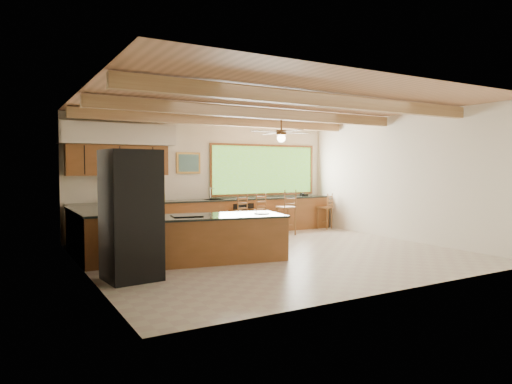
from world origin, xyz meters
TOP-DOWN VIEW (x-y plane):
  - ground at (0.00, 0.00)m, footprint 7.20×7.20m
  - room_shell at (-0.17, 0.65)m, footprint 7.27×6.54m
  - counter_run at (-0.82, 2.52)m, footprint 7.12×3.10m
  - island at (-1.23, -0.02)m, footprint 2.58×1.54m
  - refrigerator at (-3.05, -0.74)m, footprint 0.85×0.83m
  - bar_stool_a at (0.48, 2.39)m, footprint 0.44×0.44m
  - bar_stool_b at (1.64, 1.95)m, footprint 0.43×0.43m
  - bar_stool_c at (1.02, 2.39)m, footprint 0.43×0.43m
  - bar_stool_d at (3.24, 2.40)m, footprint 0.48×0.48m

SIDE VIEW (x-z plane):
  - ground at x=0.00m, z-range 0.00..0.00m
  - island at x=-1.23m, z-range -0.01..0.85m
  - counter_run at x=-0.82m, z-range -0.15..1.07m
  - bar_stool_d at x=3.24m, z-range 0.09..1.10m
  - bar_stool_a at x=0.48m, z-range 0.10..1.15m
  - bar_stool_c at x=1.02m, z-range 0.10..1.18m
  - bar_stool_b at x=1.64m, z-range 0.11..1.28m
  - refrigerator at x=-3.05m, z-range 0.00..2.00m
  - room_shell at x=-0.17m, z-range 0.70..3.72m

